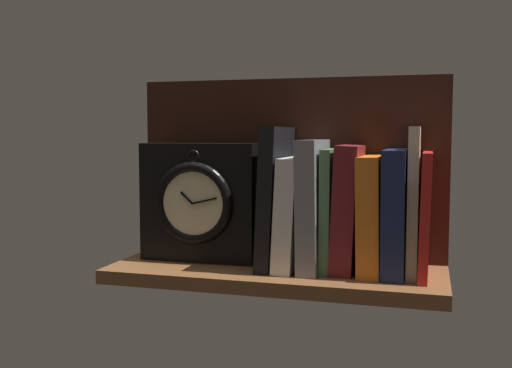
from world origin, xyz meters
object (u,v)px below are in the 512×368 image
book_white_catcher (293,212)px  book_navy_bierce (395,212)px  book_red_requiem (425,214)px  book_maroon_dawkins (347,208)px  framed_clock (199,202)px  book_green_romantic (330,209)px  book_orange_pandolfini (371,214)px  book_black_skeptic (275,197)px  book_gray_chess (314,204)px  book_cream_twain (414,201)px

book_white_catcher → book_navy_bierce: size_ratio=0.93×
book_red_requiem → book_maroon_dawkins: bearing=180.0°
book_navy_bierce → framed_clock: (-37.00, 0.35, 0.50)cm
book_green_romantic → book_navy_bierce: 11.50cm
book_orange_pandolfini → framed_clock: bearing=179.4°
book_black_skeptic → book_green_romantic: size_ratio=1.18×
book_navy_bierce → book_red_requiem: (5.14, 0.00, -0.20)cm
book_navy_bierce → framed_clock: framed_clock is taller
book_orange_pandolfini → book_navy_bierce: bearing=0.0°
book_gray_chess → framed_clock: book_gray_chess is taller
book_white_catcher → book_navy_bierce: (18.32, 0.00, 0.79)cm
book_maroon_dawkins → book_orange_pandolfini: bearing=0.0°
book_navy_bierce → book_cream_twain: size_ratio=0.85×
book_red_requiem → book_green_romantic: bearing=180.0°
book_black_skeptic → book_maroon_dawkins: book_black_skeptic is taller
book_black_skeptic → book_red_requiem: book_black_skeptic is taller
book_black_skeptic → book_white_catcher: (3.42, 0.00, -2.82)cm
book_gray_chess → book_maroon_dawkins: book_gray_chess is taller
book_black_skeptic → book_navy_bierce: bearing=0.0°
book_orange_pandolfini → book_navy_bierce: size_ratio=0.95×
book_navy_bierce → book_red_requiem: bearing=0.0°
book_white_catcher → book_maroon_dawkins: (9.99, 0.00, 1.14)cm
book_white_catcher → book_green_romantic: (6.82, 0.00, 0.81)cm
book_green_romantic → book_navy_bierce: size_ratio=1.00×
book_gray_chess → book_cream_twain: book_cream_twain is taller
book_orange_pandolfini → book_green_romantic: bearing=180.0°
book_white_catcher → book_green_romantic: book_green_romantic is taller
book_black_skeptic → book_gray_chess: bearing=0.0°
book_navy_bierce → book_maroon_dawkins: bearing=180.0°
book_black_skeptic → book_navy_bierce: book_black_skeptic is taller
framed_clock → book_cream_twain: bearing=-0.5°
framed_clock → book_white_catcher: bearing=-1.1°
book_white_catcher → book_orange_pandolfini: 14.18cm
book_maroon_dawkins → book_cream_twain: book_cream_twain is taller
book_black_skeptic → framed_clock: size_ratio=1.14×
book_maroon_dawkins → book_red_requiem: size_ratio=1.05×
book_white_catcher → book_maroon_dawkins: bearing=0.0°
book_gray_chess → book_navy_bierce: bearing=0.0°
book_white_catcher → framed_clock: 18.73cm
book_black_skeptic → book_white_catcher: book_black_skeptic is taller
book_green_romantic → book_orange_pandolfini: 7.38cm
book_red_requiem → book_navy_bierce: bearing=180.0°
book_green_romantic → book_red_requiem: (16.64, 0.00, -0.21)cm
book_navy_bierce → book_orange_pandolfini: bearing=180.0°
book_orange_pandolfini → framed_clock: framed_clock is taller
book_cream_twain → book_red_requiem: (2.02, 0.00, -2.17)cm
book_orange_pandolfini → book_navy_bierce: 4.19cm
book_gray_chess → book_navy_bierce: book_gray_chess is taller
book_navy_bierce → book_red_requiem: 5.14cm
book_black_skeptic → book_red_requiem: bearing=0.0°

